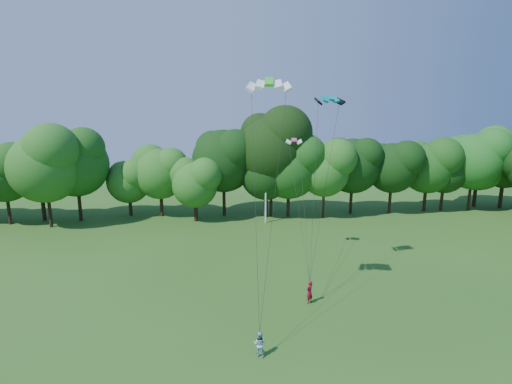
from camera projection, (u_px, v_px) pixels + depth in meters
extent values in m
plane|color=#245818|center=(301.00, 375.00, 23.62)|extent=(160.00, 160.00, 0.00)
cylinder|color=silver|center=(266.00, 191.00, 53.81)|extent=(0.22, 0.22, 8.83)
cube|color=silver|center=(266.00, 160.00, 52.94)|extent=(1.76, 0.35, 0.08)
imported|color=maroon|center=(309.00, 292.00, 32.10)|extent=(0.84, 0.80, 1.93)
imported|color=#9ABBD6|center=(260.00, 344.00, 25.29)|extent=(1.00, 0.90, 1.66)
cube|color=#048793|center=(329.00, 98.00, 33.39)|extent=(2.62, 1.53, 0.52)
cube|color=#36D41F|center=(269.00, 82.00, 27.45)|extent=(3.21, 1.84, 0.72)
cube|color=#D13A89|center=(294.00, 140.00, 39.33)|extent=(1.72, 1.08, 0.32)
cylinder|color=#331D14|center=(44.00, 208.00, 55.61)|extent=(0.41, 0.41, 3.44)
ellipsoid|color=#134415|center=(40.00, 176.00, 54.66)|extent=(6.88, 6.88, 7.51)
cylinder|color=#342814|center=(271.00, 198.00, 57.43)|extent=(0.51, 0.51, 5.50)
ellipsoid|color=black|center=(271.00, 147.00, 55.92)|extent=(11.00, 11.00, 12.00)
cylinder|color=#351D15|center=(469.00, 195.00, 61.04)|extent=(0.52, 0.52, 4.60)
ellipsoid|color=#1C571A|center=(474.00, 156.00, 59.77)|extent=(9.20, 9.20, 10.03)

